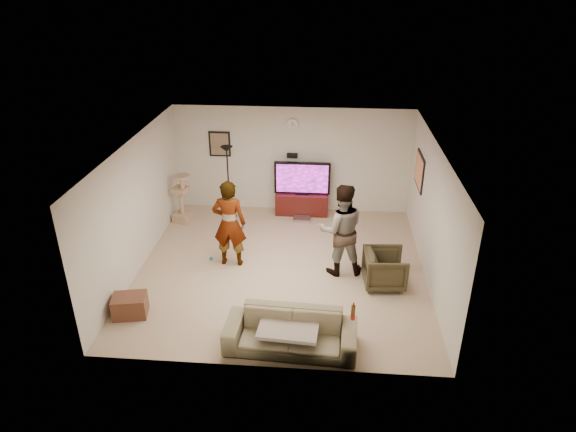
# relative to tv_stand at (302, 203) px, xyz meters

# --- Properties ---
(floor) EXTENTS (5.50, 5.50, 0.02)m
(floor) POSITION_rel_tv_stand_xyz_m (-0.25, -2.50, -0.27)
(floor) COLOR tan
(floor) RESTS_ON ground
(ceiling) EXTENTS (5.50, 5.50, 0.02)m
(ceiling) POSITION_rel_tv_stand_xyz_m (-0.25, -2.50, 2.25)
(ceiling) COLOR white
(ceiling) RESTS_ON wall_back
(wall_back) EXTENTS (5.50, 0.04, 2.50)m
(wall_back) POSITION_rel_tv_stand_xyz_m (-0.25, 0.25, 0.99)
(wall_back) COLOR beige
(wall_back) RESTS_ON floor
(wall_front) EXTENTS (5.50, 0.04, 2.50)m
(wall_front) POSITION_rel_tv_stand_xyz_m (-0.25, -5.25, 0.99)
(wall_front) COLOR beige
(wall_front) RESTS_ON floor
(wall_left) EXTENTS (0.04, 5.50, 2.50)m
(wall_left) POSITION_rel_tv_stand_xyz_m (-3.00, -2.50, 0.99)
(wall_left) COLOR beige
(wall_left) RESTS_ON floor
(wall_right) EXTENTS (0.04, 5.50, 2.50)m
(wall_right) POSITION_rel_tv_stand_xyz_m (2.50, -2.50, 0.99)
(wall_right) COLOR beige
(wall_right) RESTS_ON floor
(wall_clock) EXTENTS (0.26, 0.04, 0.26)m
(wall_clock) POSITION_rel_tv_stand_xyz_m (-0.25, 0.22, 1.84)
(wall_clock) COLOR silver
(wall_clock) RESTS_ON wall_back
(wall_speaker) EXTENTS (0.25, 0.10, 0.10)m
(wall_speaker) POSITION_rel_tv_stand_xyz_m (-0.25, 0.19, 1.12)
(wall_speaker) COLOR black
(wall_speaker) RESTS_ON wall_back
(picture_back) EXTENTS (0.42, 0.03, 0.52)m
(picture_back) POSITION_rel_tv_stand_xyz_m (-1.95, 0.23, 1.34)
(picture_back) COLOR #75624A
(picture_back) RESTS_ON wall_back
(picture_right) EXTENTS (0.03, 0.78, 0.62)m
(picture_right) POSITION_rel_tv_stand_xyz_m (2.48, -0.90, 1.24)
(picture_right) COLOR #FD8C5A
(picture_right) RESTS_ON wall_right
(tv_stand) EXTENTS (1.24, 0.45, 0.51)m
(tv_stand) POSITION_rel_tv_stand_xyz_m (0.00, 0.00, 0.00)
(tv_stand) COLOR #3F100D
(tv_stand) RESTS_ON floor
(console_box) EXTENTS (0.40, 0.30, 0.07)m
(console_box) POSITION_rel_tv_stand_xyz_m (0.02, -0.40, -0.22)
(console_box) COLOR #ADAEB9
(console_box) RESTS_ON floor
(tv) EXTENTS (1.30, 0.08, 0.77)m
(tv) POSITION_rel_tv_stand_xyz_m (0.00, 0.00, 0.64)
(tv) COLOR black
(tv) RESTS_ON tv_stand
(tv_screen) EXTENTS (1.20, 0.01, 0.68)m
(tv_screen) POSITION_rel_tv_stand_xyz_m (0.00, -0.04, 0.64)
(tv_screen) COLOR #CE15BE
(tv_screen) RESTS_ON tv
(floor_lamp) EXTENTS (0.32, 0.32, 1.72)m
(floor_lamp) POSITION_rel_tv_stand_xyz_m (-1.67, -0.34, 0.60)
(floor_lamp) COLOR black
(floor_lamp) RESTS_ON floor
(cat_tree) EXTENTS (0.45, 0.45, 1.16)m
(cat_tree) POSITION_rel_tv_stand_xyz_m (-2.73, -0.64, 0.32)
(cat_tree) COLOR tan
(cat_tree) RESTS_ON floor
(person_left) EXTENTS (0.65, 0.43, 1.76)m
(person_left) POSITION_rel_tv_stand_xyz_m (-1.26, -2.41, 0.62)
(person_left) COLOR #979797
(person_left) RESTS_ON floor
(person_right) EXTENTS (0.97, 0.81, 1.81)m
(person_right) POSITION_rel_tv_stand_xyz_m (0.87, -2.54, 0.65)
(person_right) COLOR #4A65A3
(person_right) RESTS_ON floor
(sofa) EXTENTS (2.04, 0.88, 0.59)m
(sofa) POSITION_rel_tv_stand_xyz_m (0.10, -4.80, 0.04)
(sofa) COLOR #796F52
(sofa) RESTS_ON floor
(throw_blanket) EXTENTS (0.95, 0.76, 0.06)m
(throw_blanket) POSITION_rel_tv_stand_xyz_m (0.08, -4.80, 0.14)
(throw_blanket) COLOR #B5A294
(throw_blanket) RESTS_ON sofa
(beer_bottle) EXTENTS (0.06, 0.06, 0.25)m
(beer_bottle) POSITION_rel_tv_stand_xyz_m (1.03, -4.80, 0.45)
(beer_bottle) COLOR #592F0F
(beer_bottle) RESTS_ON sofa
(armchair) EXTENTS (0.80, 0.78, 0.68)m
(armchair) POSITION_rel_tv_stand_xyz_m (1.69, -2.93, 0.08)
(armchair) COLOR #38321E
(armchair) RESTS_ON floor
(side_table) EXTENTS (0.62, 0.51, 0.37)m
(side_table) POSITION_rel_tv_stand_xyz_m (-2.65, -4.20, -0.07)
(side_table) COLOR #552E1F
(side_table) RESTS_ON floor
(toy_ball) EXTENTS (0.07, 0.07, 0.07)m
(toy_ball) POSITION_rel_tv_stand_xyz_m (-1.69, -2.32, -0.22)
(toy_ball) COLOR #067D95
(toy_ball) RESTS_ON floor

